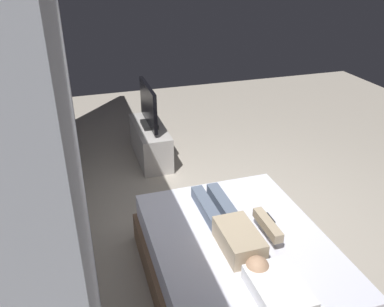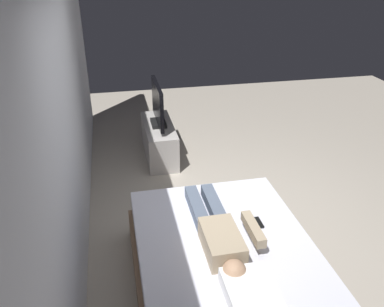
{
  "view_description": "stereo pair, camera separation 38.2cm",
  "coord_description": "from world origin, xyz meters",
  "px_view_note": "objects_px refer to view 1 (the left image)",
  "views": [
    {
      "loc": [
        -3.15,
        1.53,
        2.67
      ],
      "look_at": [
        0.54,
        0.37,
        0.69
      ],
      "focal_mm": 37.05,
      "sensor_mm": 36.0,
      "label": 1
    },
    {
      "loc": [
        -3.24,
        1.16,
        2.67
      ],
      "look_at": [
        0.54,
        0.37,
        0.69
      ],
      "focal_mm": 37.05,
      "sensor_mm": 36.0,
      "label": 2
    }
  ],
  "objects_px": {
    "person": "(234,230)",
    "tv_stand": "(150,142)",
    "remote": "(269,218)",
    "tv": "(148,107)",
    "bed": "(238,265)",
    "pillow": "(278,290)"
  },
  "relations": [
    {
      "from": "tv_stand",
      "to": "person",
      "type": "bearing_deg",
      "value": -176.61
    },
    {
      "from": "remote",
      "to": "bed",
      "type": "bearing_deg",
      "value": 116.64
    },
    {
      "from": "bed",
      "to": "remote",
      "type": "distance_m",
      "value": 0.49
    },
    {
      "from": "remote",
      "to": "tv",
      "type": "height_order",
      "value": "tv"
    },
    {
      "from": "bed",
      "to": "tv",
      "type": "xyz_separation_m",
      "value": [
        2.66,
        0.2,
        0.52
      ]
    },
    {
      "from": "bed",
      "to": "tv_stand",
      "type": "bearing_deg",
      "value": 4.34
    },
    {
      "from": "bed",
      "to": "pillow",
      "type": "xyz_separation_m",
      "value": [
        -0.64,
        0.0,
        0.34
      ]
    },
    {
      "from": "bed",
      "to": "tv",
      "type": "relative_size",
      "value": 2.17
    },
    {
      "from": "person",
      "to": "tv",
      "type": "bearing_deg",
      "value": 3.39
    },
    {
      "from": "bed",
      "to": "person",
      "type": "height_order",
      "value": "person"
    },
    {
      "from": "person",
      "to": "remote",
      "type": "height_order",
      "value": "person"
    },
    {
      "from": "tv_stand",
      "to": "tv",
      "type": "height_order",
      "value": "tv"
    },
    {
      "from": "bed",
      "to": "tv_stand",
      "type": "relative_size",
      "value": 1.74
    },
    {
      "from": "person",
      "to": "tv_stand",
      "type": "height_order",
      "value": "person"
    },
    {
      "from": "person",
      "to": "tv_stand",
      "type": "relative_size",
      "value": 1.15
    },
    {
      "from": "remote",
      "to": "tv",
      "type": "xyz_separation_m",
      "value": [
        2.48,
        0.56,
        0.24
      ]
    },
    {
      "from": "bed",
      "to": "tv_stand",
      "type": "height_order",
      "value": "bed"
    },
    {
      "from": "pillow",
      "to": "remote",
      "type": "bearing_deg",
      "value": -23.72
    },
    {
      "from": "bed",
      "to": "pillow",
      "type": "height_order",
      "value": "pillow"
    },
    {
      "from": "bed",
      "to": "remote",
      "type": "height_order",
      "value": "remote"
    },
    {
      "from": "bed",
      "to": "pillow",
      "type": "relative_size",
      "value": 3.99
    },
    {
      "from": "tv",
      "to": "person",
      "type": "bearing_deg",
      "value": -176.61
    }
  ]
}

